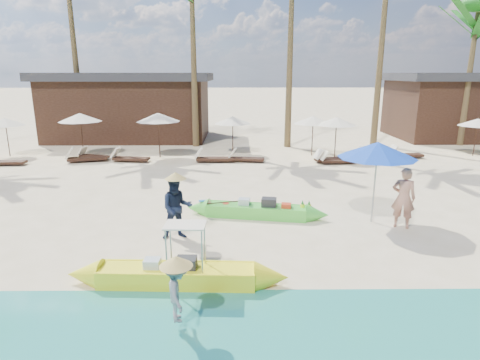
{
  "coord_description": "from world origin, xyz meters",
  "views": [
    {
      "loc": [
        -0.92,
        -9.75,
        4.24
      ],
      "look_at": [
        -0.81,
        2.0,
        1.12
      ],
      "focal_mm": 30.0,
      "sensor_mm": 36.0,
      "label": 1
    }
  ],
  "objects_px": {
    "tourist": "(404,198)",
    "blue_umbrella": "(378,150)",
    "green_canoe": "(256,210)",
    "yellow_canoe": "(177,275)"
  },
  "relations": [
    {
      "from": "tourist",
      "to": "blue_umbrella",
      "type": "height_order",
      "value": "blue_umbrella"
    },
    {
      "from": "green_canoe",
      "to": "blue_umbrella",
      "type": "relative_size",
      "value": 2.02
    },
    {
      "from": "green_canoe",
      "to": "yellow_canoe",
      "type": "relative_size",
      "value": 0.94
    },
    {
      "from": "yellow_canoe",
      "to": "green_canoe",
      "type": "bearing_deg",
      "value": 67.88
    },
    {
      "from": "blue_umbrella",
      "to": "tourist",
      "type": "bearing_deg",
      "value": -32.13
    },
    {
      "from": "tourist",
      "to": "blue_umbrella",
      "type": "xyz_separation_m",
      "value": [
        -0.69,
        0.44,
        1.28
      ]
    },
    {
      "from": "green_canoe",
      "to": "yellow_canoe",
      "type": "distance_m",
      "value": 4.45
    },
    {
      "from": "yellow_canoe",
      "to": "tourist",
      "type": "xyz_separation_m",
      "value": [
        5.92,
        3.17,
        0.66
      ]
    },
    {
      "from": "blue_umbrella",
      "to": "green_canoe",
      "type": "bearing_deg",
      "value": 172.5
    },
    {
      "from": "tourist",
      "to": "blue_umbrella",
      "type": "bearing_deg",
      "value": -8.47
    }
  ]
}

